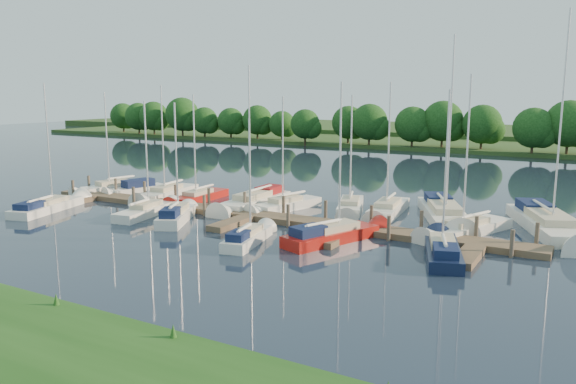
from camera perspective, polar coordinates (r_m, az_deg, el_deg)
The scene contains 23 objects.
ground at distance 35.22m, azimuth -10.58°, elevation -5.11°, with size 260.00×260.00×0.00m, color #17202E.
dock at distance 40.83m, azimuth -3.96°, elevation -2.56°, with size 40.00×6.00×0.40m.
mooring_pilings at distance 41.66m, azimuth -3.11°, elevation -1.74°, with size 38.24×2.84×2.00m.
far_shore at distance 103.59m, azimuth 17.33°, elevation 4.74°, with size 180.00×30.00×0.60m, color #28461B.
distant_hill at distance 128.02m, azimuth 19.80°, elevation 5.72°, with size 220.00×40.00×1.40m, color #314C21.
treeline at distance 90.14m, azimuth 16.87°, elevation 6.47°, with size 145.82×9.89×8.31m.
sailboat_n_0 at distance 54.42m, azimuth -17.42°, elevation 0.27°, with size 3.22×7.41×9.54m.
motorboat at distance 53.17m, azimuth -15.16°, elevation 0.22°, with size 3.03×5.93×1.60m.
sailboat_n_2 at distance 50.55m, azimuth -12.24°, elevation -0.23°, with size 2.67×8.01×10.12m.
sailboat_n_3 at distance 48.24m, azimuth -9.17°, elevation -0.62°, with size 1.98×7.30×9.28m.
sailboat_n_4 at distance 45.29m, azimuth -3.52°, elevation -1.12°, with size 2.18×9.07×11.66m.
sailboat_n_5 at distance 44.18m, azimuth -0.30°, elevation -1.47°, with size 3.21×7.19×9.21m.
sailboat_n_6 at distance 44.05m, azimuth 6.33°, elevation -1.57°, with size 3.68×7.24×9.28m.
sailboat_n_7 at distance 43.23m, azimuth 10.06°, elevation -1.89°, with size 2.71×8.11×10.26m.
sailboat_n_8 at distance 42.30m, azimuth 15.61°, elevation -2.29°, with size 6.13×10.53×13.52m.
sailboat_n_9 at distance 38.31m, azimuth 17.51°, elevation -3.75°, with size 4.52×8.29×10.62m.
sailboat_n_10 at distance 41.14m, azimuth 25.02°, elevation -3.21°, with size 6.49×11.58×14.78m.
sailboat_s_0 at distance 47.69m, azimuth -23.06°, elevation -1.39°, with size 3.66×8.11×10.18m.
sailboat_s_1 at distance 43.54m, azimuth -14.12°, elevation -1.95°, with size 2.52×6.92×8.85m.
sailboat_s_2 at distance 41.05m, azimuth -11.23°, elevation -2.47°, with size 4.05×6.53×8.87m.
sailboat_s_3 at distance 34.58m, azimuth -4.04°, elevation -4.70°, with size 2.51×6.17×7.95m.
sailboat_s_4 at distance 35.02m, azimuth 4.68°, elevation -4.49°, with size 4.19×7.82×10.18m.
sailboat_s_5 at distance 32.86m, azimuth 15.42°, elevation -5.83°, with size 3.69×7.56×9.67m.
Camera 1 is at (22.16, -25.81, 9.12)m, focal length 35.00 mm.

